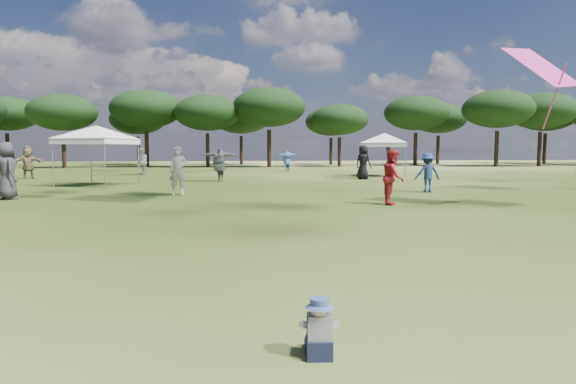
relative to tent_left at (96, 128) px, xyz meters
name	(u,v)px	position (x,y,z in m)	size (l,w,h in m)	color
tree_line	(258,113)	(9.01, 26.25, 2.80)	(108.78, 17.63, 7.77)	black
tent_left	(96,128)	(0.00, 0.00, 0.00)	(5.26, 5.26, 3.05)	gray
tent_right	(385,135)	(15.68, 6.23, -0.07)	(5.20, 5.20, 2.98)	gray
toddler	(319,330)	(6.65, -19.34, -2.41)	(0.33, 0.36, 0.48)	black
festival_crowd	(207,165)	(4.85, 2.36, -1.74)	(28.99, 24.10, 1.91)	#29292E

